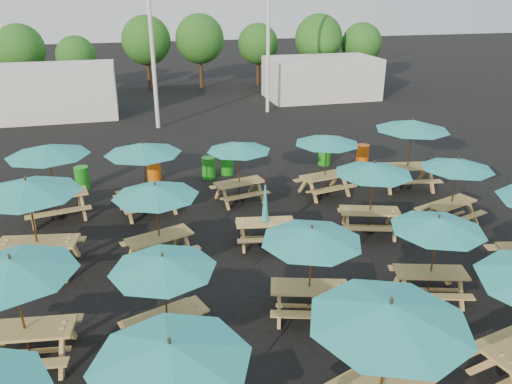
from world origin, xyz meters
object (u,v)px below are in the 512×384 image
object	(u,v)px
waste_bin_4	(324,155)
waste_bin_5	(363,155)
picnic_unit_4	(171,358)
picnic_unit_13	(438,227)
waste_bin_2	(209,168)
picnic_unit_5	(163,267)
picnic_unit_8	(389,319)
picnic_unit_11	(239,149)
picnic_unit_2	(28,191)
picnic_unit_9	(312,239)
picnic_unit_1	(12,271)
picnic_unit_15	(327,142)
picnic_unit_3	(48,154)
picnic_unit_7	(143,152)
picnic_unit_14	(374,172)
waste_bin_0	(82,178)
waste_bin_1	(154,170)
picnic_unit_19	(412,128)
picnic_unit_6	(156,194)
picnic_unit_18	(457,167)
waste_bin_3	(227,164)
picnic_unit_10	(265,216)

from	to	relation	value
waste_bin_4	waste_bin_5	size ratio (longest dim) A/B	1.00
picnic_unit_4	picnic_unit_13	bearing A→B (deg)	25.44
waste_bin_2	picnic_unit_5	bearing A→B (deg)	-104.55
picnic_unit_5	picnic_unit_8	bearing A→B (deg)	-63.45
picnic_unit_11	waste_bin_2	size ratio (longest dim) A/B	3.08
picnic_unit_2	picnic_unit_9	world-z (taller)	picnic_unit_2
picnic_unit_2	picnic_unit_11	size ratio (longest dim) A/B	1.17
picnic_unit_2	picnic_unit_1	bearing A→B (deg)	-76.27
picnic_unit_15	picnic_unit_3	bearing A→B (deg)	166.79
picnic_unit_5	picnic_unit_7	bearing A→B (deg)	70.87
picnic_unit_1	picnic_unit_8	distance (m)	6.58
picnic_unit_11	waste_bin_5	size ratio (longest dim) A/B	3.08
picnic_unit_5	picnic_unit_14	bearing A→B (deg)	10.34
picnic_unit_14	picnic_unit_2	bearing A→B (deg)	-163.08
waste_bin_0	waste_bin_4	xyz separation A→B (m)	(9.46, 0.26, 0.00)
picnic_unit_4	picnic_unit_15	distance (m)	11.33
picnic_unit_8	waste_bin_2	bearing A→B (deg)	73.57
picnic_unit_1	picnic_unit_9	world-z (taller)	picnic_unit_1
waste_bin_4	picnic_unit_14	bearing A→B (deg)	-99.81
picnic_unit_1	picnic_unit_14	xyz separation A→B (m)	(8.88, 3.39, -0.10)
picnic_unit_15	waste_bin_0	world-z (taller)	picnic_unit_15
waste_bin_4	picnic_unit_2	bearing A→B (deg)	-149.65
picnic_unit_14	waste_bin_1	distance (m)	8.53
waste_bin_5	picnic_unit_14	bearing A→B (deg)	-114.21
picnic_unit_15	waste_bin_5	world-z (taller)	picnic_unit_15
picnic_unit_1	waste_bin_1	xyz separation A→B (m)	(3.04, 9.42, -1.61)
picnic_unit_8	picnic_unit_19	bearing A→B (deg)	37.83
waste_bin_4	waste_bin_5	xyz separation A→B (m)	(1.54, -0.34, 0.00)
picnic_unit_7	picnic_unit_11	world-z (taller)	picnic_unit_7
picnic_unit_14	picnic_unit_6	bearing A→B (deg)	-161.33
picnic_unit_9	picnic_unit_18	bearing A→B (deg)	46.58
picnic_unit_13	waste_bin_4	xyz separation A→B (m)	(1.22, 9.53, -1.41)
picnic_unit_6	waste_bin_3	distance (m)	6.98
picnic_unit_7	picnic_unit_5	bearing A→B (deg)	-103.75
picnic_unit_4	picnic_unit_10	xyz separation A→B (m)	(3.19, 6.51, -1.16)
picnic_unit_2	picnic_unit_18	size ratio (longest dim) A/B	1.11
picnic_unit_3	picnic_unit_4	world-z (taller)	picnic_unit_3
picnic_unit_7	picnic_unit_14	world-z (taller)	picnic_unit_7
picnic_unit_6	waste_bin_3	size ratio (longest dim) A/B	3.41
picnic_unit_3	picnic_unit_15	xyz separation A→B (m)	(8.87, -0.32, -0.22)
picnic_unit_4	waste_bin_1	world-z (taller)	picnic_unit_4
picnic_unit_7	picnic_unit_10	world-z (taller)	picnic_unit_7
picnic_unit_1	waste_bin_4	xyz separation A→B (m)	(9.93, 9.50, -1.61)
picnic_unit_19	waste_bin_0	xyz separation A→B (m)	(-11.36, 2.89, -1.82)
picnic_unit_8	waste_bin_0	size ratio (longest dim) A/B	3.92
picnic_unit_4	picnic_unit_18	xyz separation A→B (m)	(9.07, 6.36, -0.17)
picnic_unit_8	picnic_unit_3	bearing A→B (deg)	100.98
picnic_unit_9	waste_bin_5	world-z (taller)	picnic_unit_9
picnic_unit_13	waste_bin_3	size ratio (longest dim) A/B	3.21
picnic_unit_7	waste_bin_0	distance (m)	3.85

